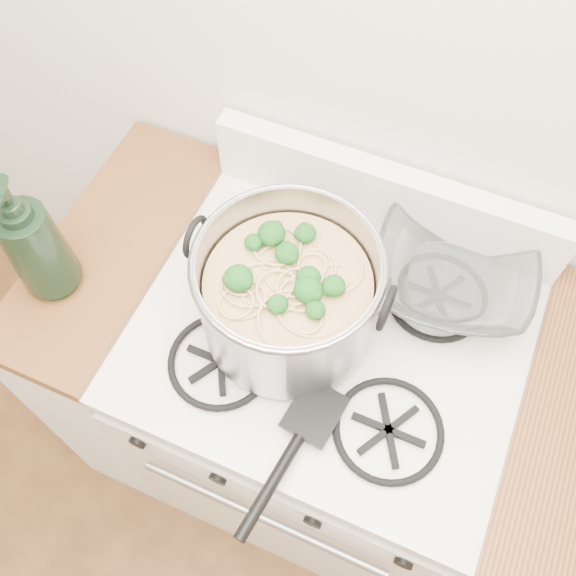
% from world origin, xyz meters
% --- Properties ---
extents(gas_range, '(0.76, 0.66, 0.92)m').
position_xyz_m(gas_range, '(0.00, 1.26, 0.44)').
color(gas_range, white).
rests_on(gas_range, ground).
extents(counter_left, '(0.25, 0.65, 0.92)m').
position_xyz_m(counter_left, '(-0.51, 1.26, 0.46)').
color(counter_left, silver).
rests_on(counter_left, ground).
extents(stock_pot, '(0.37, 0.34, 0.23)m').
position_xyz_m(stock_pot, '(-0.08, 1.24, 1.03)').
color(stock_pot, '#999AA1').
rests_on(stock_pot, gas_range).
extents(spatula, '(0.33, 0.34, 0.02)m').
position_xyz_m(spatula, '(0.04, 1.09, 0.94)').
color(spatula, black).
rests_on(spatula, gas_range).
extents(glass_bowl, '(0.15, 0.15, 0.03)m').
position_xyz_m(glass_bowl, '(0.18, 1.46, 0.94)').
color(glass_bowl, white).
rests_on(glass_bowl, gas_range).
extents(bottle, '(0.16, 0.16, 0.31)m').
position_xyz_m(bottle, '(-0.55, 1.14, 1.07)').
color(bottle, black).
rests_on(bottle, counter_left).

